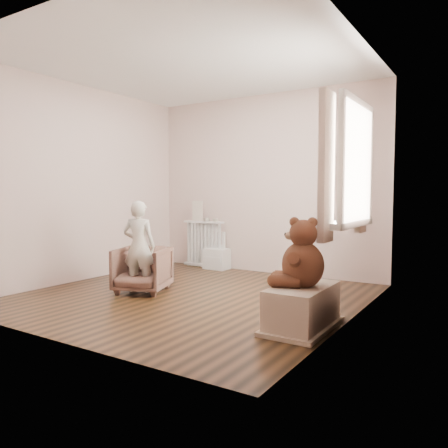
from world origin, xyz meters
The scene contains 20 objects.
floor centered at (0.00, 0.00, 0.00)m, with size 3.60×3.60×0.01m, color black.
ceiling centered at (0.00, 0.00, 2.60)m, with size 3.60×3.60×0.01m, color white.
back_wall centered at (0.00, 1.80, 1.30)m, with size 3.60×0.02×2.60m, color beige.
front_wall centered at (0.00, -1.80, 1.30)m, with size 3.60×0.02×2.60m, color beige.
left_wall centered at (-1.80, 0.00, 1.30)m, with size 0.02×3.60×2.60m, color beige.
right_wall centered at (1.80, 0.00, 1.30)m, with size 0.02×3.60×2.60m, color beige.
window centered at (1.76, 0.30, 1.45)m, with size 0.03×0.90×1.10m, color white.
window_sill centered at (1.67, 0.30, 0.87)m, with size 0.22×1.10×0.06m, color silver.
curtain_left centered at (1.65, -0.27, 1.39)m, with size 0.06×0.26×1.30m, color #C7B09A.
curtain_right centered at (1.65, 0.87, 1.39)m, with size 0.06×0.26×1.30m, color #C7B09A.
radiator centered at (-1.00, 1.68, 0.39)m, with size 0.69×0.13×0.73m, color silver.
paper_doll centered at (-1.12, 1.68, 0.89)m, with size 0.19×0.02×0.32m, color beige.
tin_a centered at (-0.95, 1.68, 0.76)m, with size 0.09×0.09×0.06m, color #A59E8C.
tin_b centered at (-0.78, 1.68, 0.75)m, with size 0.08×0.08×0.05m, color #A59E8C.
toy_vanity centered at (-0.74, 1.65, 0.28)m, with size 0.36×0.26×0.57m, color silver.
armchair centered at (-0.61, -0.15, 0.27)m, with size 0.57×0.59×0.53m, color brown.
child centered at (-0.61, -0.20, 0.55)m, with size 0.39×0.25×1.06m, color silver.
toy_bench centered at (1.52, -0.45, 0.20)m, with size 0.42×0.79×0.37m, color #C1AB91.
teddy_bear centered at (1.53, -0.47, 0.67)m, with size 0.48×0.37×0.58m, color #3A1D12, non-canonical shape.
plush_cat centered at (1.66, 0.69, 1.00)m, with size 0.18×0.29×0.25m, color #6D665A, non-canonical shape.
Camera 1 is at (2.92, -3.95, 1.16)m, focal length 35.00 mm.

